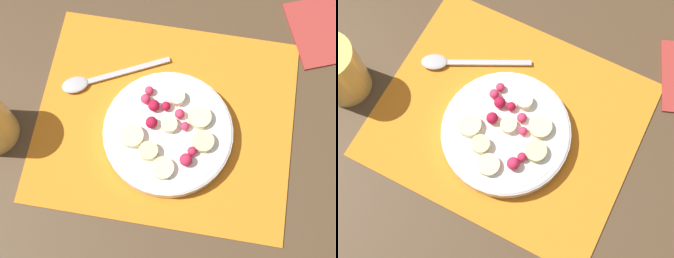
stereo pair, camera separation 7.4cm
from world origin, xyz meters
TOP-DOWN VIEW (x-y plane):
  - ground_plane at (0.00, 0.00)m, footprint 3.00×3.00m
  - placemat at (0.00, 0.00)m, footprint 0.42×0.35m
  - fruit_bowl at (0.01, -0.03)m, footprint 0.21×0.21m
  - spoon at (-0.13, 0.05)m, footprint 0.18×0.10m

SIDE VIEW (x-z plane):
  - ground_plane at x=0.00m, z-range 0.00..0.00m
  - placemat at x=0.00m, z-range 0.00..0.01m
  - spoon at x=-0.13m, z-range 0.01..0.01m
  - fruit_bowl at x=0.01m, z-range 0.00..0.04m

